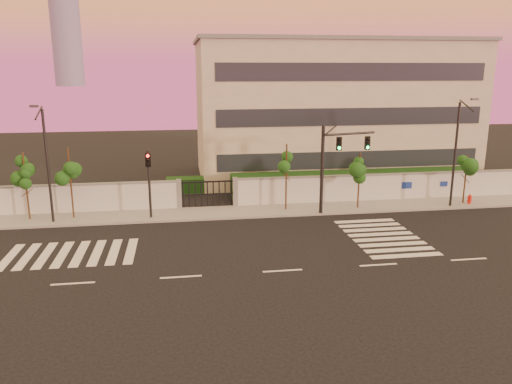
% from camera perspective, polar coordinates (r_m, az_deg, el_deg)
% --- Properties ---
extents(ground, '(120.00, 120.00, 0.00)m').
position_cam_1_polar(ground, '(25.09, 3.06, -8.99)').
color(ground, black).
rests_on(ground, ground).
extents(sidewalk, '(60.00, 3.00, 0.15)m').
position_cam_1_polar(sidewalk, '(34.83, -0.46, -2.21)').
color(sidewalk, gray).
rests_on(sidewalk, ground).
extents(perimeter_wall, '(60.00, 0.36, 2.20)m').
position_cam_1_polar(perimeter_wall, '(36.02, -0.64, -0.03)').
color(perimeter_wall, silver).
rests_on(perimeter_wall, ground).
extents(hedge_row, '(41.00, 4.25, 1.80)m').
position_cam_1_polar(hedge_row, '(38.86, 0.34, 0.63)').
color(hedge_row, black).
rests_on(hedge_row, ground).
extents(institutional_building, '(24.40, 12.40, 12.25)m').
position_cam_1_polar(institutional_building, '(46.82, 8.55, 9.37)').
color(institutional_building, '#B7AE9B').
rests_on(institutional_building, ground).
extents(road_markings, '(57.00, 7.62, 0.02)m').
position_cam_1_polar(road_markings, '(28.29, -1.66, -6.23)').
color(road_markings, silver).
rests_on(road_markings, ground).
extents(street_tree_b, '(1.40, 1.11, 4.57)m').
position_cam_1_polar(street_tree_b, '(35.32, -24.90, 2.19)').
color(street_tree_b, '#382314').
rests_on(street_tree_b, ground).
extents(street_tree_c, '(1.35, 1.08, 4.83)m').
position_cam_1_polar(street_tree_c, '(34.52, -20.52, 2.68)').
color(street_tree_c, '#382314').
rests_on(street_tree_c, ground).
extents(street_tree_d, '(1.39, 1.11, 4.77)m').
position_cam_1_polar(street_tree_d, '(34.37, 3.53, 3.44)').
color(street_tree_d, '#382314').
rests_on(street_tree_d, ground).
extents(street_tree_e, '(1.38, 1.10, 4.09)m').
position_cam_1_polar(street_tree_e, '(35.58, 11.77, 2.71)').
color(street_tree_e, '#382314').
rests_on(street_tree_e, ground).
extents(street_tree_f, '(1.41, 1.12, 3.69)m').
position_cam_1_polar(street_tree_f, '(39.22, 22.91, 2.49)').
color(street_tree_f, '#382314').
rests_on(street_tree_f, ground).
extents(traffic_signal_main, '(3.84, 1.07, 6.14)m').
position_cam_1_polar(traffic_signal_main, '(33.86, 8.87, 3.77)').
color(traffic_signal_main, black).
rests_on(traffic_signal_main, ground).
extents(traffic_signal_secondary, '(0.36, 0.35, 4.65)m').
position_cam_1_polar(traffic_signal_secondary, '(33.21, -12.14, 1.79)').
color(traffic_signal_secondary, black).
rests_on(traffic_signal_secondary, ground).
extents(streetlight_west, '(0.46, 1.86, 7.71)m').
position_cam_1_polar(streetlight_west, '(33.79, -22.82, 3.31)').
color(streetlight_west, black).
rests_on(streetlight_west, ground).
extents(streetlight_east, '(0.47, 1.90, 7.88)m').
position_cam_1_polar(streetlight_east, '(37.62, 21.96, 4.52)').
color(streetlight_east, black).
rests_on(streetlight_east, ground).
extents(fire_hydrant, '(0.33, 0.31, 0.84)m').
position_cam_1_polar(fire_hydrant, '(39.65, 23.21, -0.85)').
color(fire_hydrant, red).
rests_on(fire_hydrant, ground).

